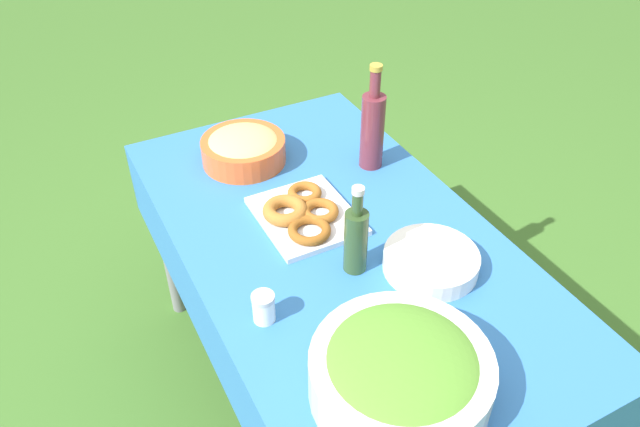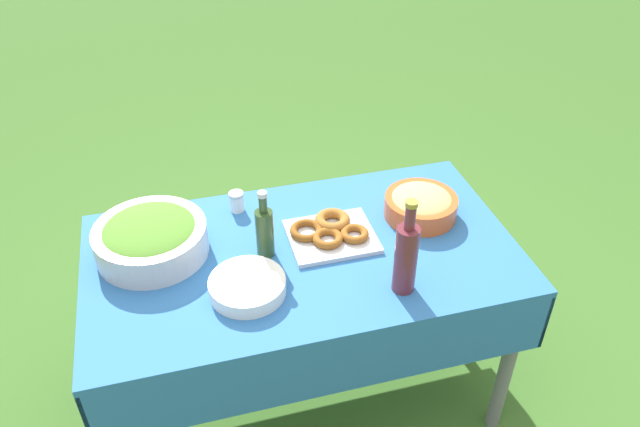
% 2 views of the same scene
% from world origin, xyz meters
% --- Properties ---
extents(ground_plane, '(14.00, 14.00, 0.00)m').
position_xyz_m(ground_plane, '(0.00, 0.00, 0.00)').
color(ground_plane, '#3D6B28').
extents(picnic_table, '(1.39, 0.77, 0.71)m').
position_xyz_m(picnic_table, '(0.00, 0.00, 0.61)').
color(picnic_table, '#2D6BB2').
rests_on(picnic_table, ground_plane).
extents(salad_bowl, '(0.36, 0.36, 0.12)m').
position_xyz_m(salad_bowl, '(-0.46, 0.12, 0.77)').
color(salad_bowl, silver).
rests_on(salad_bowl, picnic_table).
extents(pasta_bowl, '(0.25, 0.25, 0.10)m').
position_xyz_m(pasta_bowl, '(0.44, 0.08, 0.75)').
color(pasta_bowl, '#E05B28').
rests_on(pasta_bowl, picnic_table).
extents(donut_platter, '(0.29, 0.26, 0.05)m').
position_xyz_m(donut_platter, '(0.11, 0.05, 0.73)').
color(donut_platter, silver).
rests_on(donut_platter, picnic_table).
extents(plate_stack, '(0.23, 0.23, 0.05)m').
position_xyz_m(plate_stack, '(-0.20, -0.14, 0.73)').
color(plate_stack, white).
rests_on(plate_stack, picnic_table).
extents(olive_oil_bottle, '(0.06, 0.06, 0.24)m').
position_xyz_m(olive_oil_bottle, '(-0.11, 0.02, 0.80)').
color(olive_oil_bottle, '#2D4723').
rests_on(olive_oil_bottle, picnic_table).
extents(wine_bottle, '(0.07, 0.07, 0.32)m').
position_xyz_m(wine_bottle, '(0.25, -0.25, 0.83)').
color(wine_bottle, maroon).
rests_on(wine_bottle, picnic_table).
extents(salt_shaker, '(0.05, 0.05, 0.07)m').
position_xyz_m(salt_shaker, '(-0.17, 0.28, 0.74)').
color(salt_shaker, white).
rests_on(salt_shaker, picnic_table).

